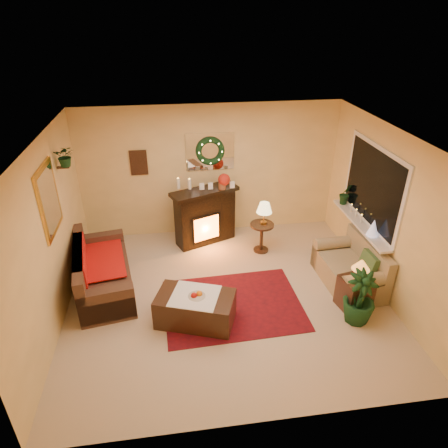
{
  "coord_description": "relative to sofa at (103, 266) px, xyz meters",
  "views": [
    {
      "loc": [
        -0.77,
        -5.04,
        4.12
      ],
      "look_at": [
        0.0,
        0.35,
        1.15
      ],
      "focal_mm": 32.0,
      "sensor_mm": 36.0,
      "label": 1
    }
  ],
  "objects": [
    {
      "name": "floor_palm",
      "position": [
        3.78,
        -1.33,
        0.02
      ],
      "size": [
        1.64,
        1.64,
        2.51
      ],
      "primitive_type": "imported",
      "rotation": [
        0.0,
        0.0,
        0.19
      ],
      "color": "#255B2B",
      "rests_on": "floor"
    },
    {
      "name": "fruit_bowl",
      "position": [
        1.44,
        -1.03,
        0.02
      ],
      "size": [
        0.25,
        0.25,
        0.06
      ],
      "primitive_type": "cylinder",
      "color": "beige",
      "rests_on": "coffee_table"
    },
    {
      "name": "fireplace",
      "position": [
        1.79,
        1.28,
        0.12
      ],
      "size": [
        1.2,
        0.77,
        1.05
      ],
      "primitive_type": "cube",
      "rotation": [
        0.0,
        0.0,
        0.39
      ],
      "color": "#361B14",
      "rests_on": "floor"
    },
    {
      "name": "sill_plant",
      "position": [
        4.36,
        0.77,
        0.65
      ],
      "size": [
        0.29,
        0.23,
        0.53
      ],
      "primitive_type": "imported",
      "color": "#15541A",
      "rests_on": "window_sill"
    },
    {
      "name": "mantel_candle_a",
      "position": [
        1.32,
        1.3,
        0.83
      ],
      "size": [
        0.06,
        0.06,
        0.19
      ],
      "primitive_type": "cylinder",
      "color": "white",
      "rests_on": "fireplace"
    },
    {
      "name": "loveseat",
      "position": [
        4.02,
        -0.45,
        -0.01
      ],
      "size": [
        0.84,
        1.37,
        0.77
      ],
      "primitive_type": "cube",
      "rotation": [
        0.0,
        0.0,
        0.05
      ],
      "color": "tan",
      "rests_on": "floor"
    },
    {
      "name": "wall_left",
      "position": [
        -0.54,
        -0.52,
        0.87
      ],
      "size": [
        4.5,
        4.5,
        0.0
      ],
      "primitive_type": "plane",
      "color": "#EFD88C",
      "rests_on": "ground"
    },
    {
      "name": "gold_mirror",
      "position": [
        -0.52,
        -0.22,
        1.32
      ],
      "size": [
        0.03,
        0.84,
        1.0
      ],
      "primitive_type": "cube",
      "color": "gold",
      "rests_on": "wall_left"
    },
    {
      "name": "wreath",
      "position": [
        1.96,
        1.67,
        1.29
      ],
      "size": [
        0.55,
        0.11,
        0.55
      ],
      "primitive_type": "torus",
      "rotation": [
        1.57,
        0.0,
        0.0
      ],
      "color": "#194719",
      "rests_on": "wall_back"
    },
    {
      "name": "poinsettia",
      "position": [
        2.16,
        1.26,
        0.87
      ],
      "size": [
        0.22,
        0.22,
        0.22
      ],
      "primitive_type": "sphere",
      "color": "#B02014",
      "rests_on": "fireplace"
    },
    {
      "name": "coffee_table",
      "position": [
        1.42,
        -1.01,
        -0.22
      ],
      "size": [
        1.25,
        0.95,
        0.47
      ],
      "primitive_type": "cube",
      "rotation": [
        0.0,
        0.0,
        -0.34
      ],
      "color": "black",
      "rests_on": "floor"
    },
    {
      "name": "wall_back",
      "position": [
        1.96,
        1.73,
        0.87
      ],
      "size": [
        5.0,
        5.0,
        0.0
      ],
      "primitive_type": "plane",
      "color": "#EFD88C",
      "rests_on": "ground"
    },
    {
      "name": "window_glass",
      "position": [
        4.43,
        0.03,
        1.12
      ],
      "size": [
        0.02,
        1.7,
        1.22
      ],
      "primitive_type": "cube",
      "color": "black",
      "rests_on": "wall_right"
    },
    {
      "name": "side_table_round",
      "position": [
        2.81,
        0.77,
        -0.11
      ],
      "size": [
        0.59,
        0.59,
        0.58
      ],
      "primitive_type": "cylinder",
      "rotation": [
        0.0,
        0.0,
        0.43
      ],
      "color": "#41261C",
      "rests_on": "floor"
    },
    {
      "name": "wall_right",
      "position": [
        4.46,
        -0.52,
        0.87
      ],
      "size": [
        4.5,
        4.5,
        0.0
      ],
      "primitive_type": "plane",
      "color": "#EFD88C",
      "rests_on": "ground"
    },
    {
      "name": "sofa",
      "position": [
        0.0,
        0.0,
        0.0
      ],
      "size": [
        1.11,
        1.96,
        0.79
      ],
      "primitive_type": "cube",
      "rotation": [
        0.0,
        0.0,
        0.17
      ],
      "color": "brown",
      "rests_on": "floor"
    },
    {
      "name": "end_table_square",
      "position": [
        3.86,
        -1.03,
        -0.16
      ],
      "size": [
        0.5,
        0.5,
        0.52
      ],
      "primitive_type": "cube",
      "rotation": [
        0.0,
        0.0,
        0.2
      ],
      "color": "#49281A",
      "rests_on": "floor"
    },
    {
      "name": "area_rug",
      "position": [
        2.02,
        -0.73,
        -0.42
      ],
      "size": [
        2.18,
        1.67,
        0.01
      ],
      "primitive_type": "cube",
      "rotation": [
        0.0,
        0.0,
        0.04
      ],
      "color": "#4F1313",
      "rests_on": "floor"
    },
    {
      "name": "hanging_plant",
      "position": [
        -0.38,
        0.53,
        1.54
      ],
      "size": [
        0.33,
        0.28,
        0.36
      ],
      "primitive_type": "imported",
      "color": "#194719",
      "rests_on": "wall_left"
    },
    {
      "name": "mantel_mirror",
      "position": [
        1.96,
        1.71,
        1.27
      ],
      "size": [
        0.92,
        0.02,
        0.72
      ],
      "primitive_type": "cube",
      "color": "white",
      "rests_on": "wall_back"
    },
    {
      "name": "wall_art",
      "position": [
        0.61,
        1.71,
        1.12
      ],
      "size": [
        0.32,
        0.03,
        0.48
      ],
      "primitive_type": "cube",
      "color": "#381E11",
      "rests_on": "wall_back"
    },
    {
      "name": "mantel_candle_b",
      "position": [
        1.52,
        1.24,
        0.83
      ],
      "size": [
        0.06,
        0.06,
        0.19
      ],
      "primitive_type": "cylinder",
      "color": "silver",
      "rests_on": "fireplace"
    },
    {
      "name": "lamp_tiffany",
      "position": [
        3.87,
        -1.04,
        0.31
      ],
      "size": [
        0.27,
        0.27,
        0.39
      ],
      "primitive_type": "cone",
      "color": "orange",
      "rests_on": "end_table_square"
    },
    {
      "name": "ceiling",
      "position": [
        1.96,
        -0.52,
        2.17
      ],
      "size": [
        5.0,
        5.0,
        0.0
      ],
      "primitive_type": "plane",
      "color": "white",
      "rests_on": "ground"
    },
    {
      "name": "mini_tree",
      "position": [
        4.32,
        -0.41,
        0.61
      ],
      "size": [
        0.18,
        0.18,
        0.28
      ],
      "primitive_type": "cone",
      "color": "white",
      "rests_on": "window_sill"
    },
    {
      "name": "floor",
      "position": [
        1.96,
        -0.52,
        -0.43
      ],
      "size": [
        5.0,
        5.0,
        0.0
      ],
      "primitive_type": "plane",
      "color": "beige",
      "rests_on": "ground"
    },
    {
      "name": "window_frame",
      "position": [
        4.44,
        0.03,
        1.12
      ],
      "size": [
        0.03,
        1.86,
        1.36
      ],
      "primitive_type": "cube",
      "color": "white",
      "rests_on": "wall_right"
    },
    {
      "name": "wall_front",
      "position": [
        1.96,
        -2.77,
        0.87
      ],
      "size": [
        5.0,
        5.0,
        0.0
      ],
      "primitive_type": "plane",
      "color": "#EFD88C",
      "rests_on": "ground"
    },
    {
      "name": "window_sill",
      "position": [
        4.34,
        0.03,
        0.44
      ],
      "size": [
        0.22,
        1.86,
        0.04
      ],
      "primitive_type": "cube",
      "color": "white",
      "rests_on": "wall_right"
    },
    {
      "name": "red_throw",
      "position": [
        -0.05,
        0.16,
        0.02
      ],
      "size": [
        0.74,
        1.21,
        0.02
      ],
      "primitive_type": "cube",
      "color": "#D93200",
      "rests_on": "sofa"
    },
    {
      "name": "lamp_cream",
      "position": [
        2.83,
        0.77,
        0.45
      ],
      "size": [
        0.29,
        0.29,
        0.44
      ],
      "primitive_type": "cone",
      "color": "#EFDA87",
      "rests_on": "side_table_round"
    }
  ]
}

